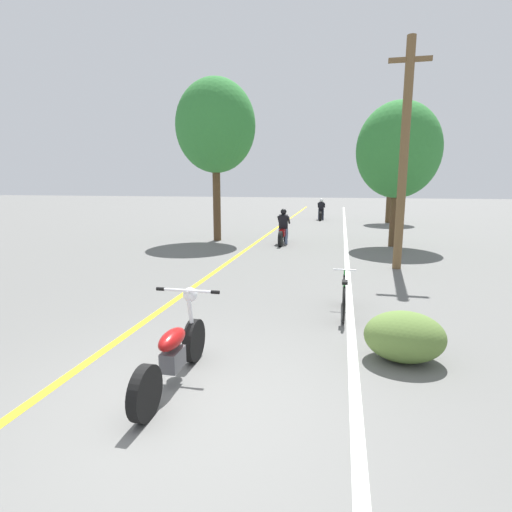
# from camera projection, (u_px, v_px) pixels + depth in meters

# --- Properties ---
(ground_plane) EXTENTS (120.00, 120.00, 0.00)m
(ground_plane) POSITION_uv_depth(u_px,v_px,m) (180.00, 407.00, 4.43)
(ground_plane) COLOR #60605E
(lane_stripe_center) EXTENTS (0.14, 48.00, 0.01)m
(lane_stripe_center) POSITION_uv_depth(u_px,v_px,m) (258.00, 241.00, 16.74)
(lane_stripe_center) COLOR yellow
(lane_stripe_center) RESTS_ON ground
(lane_stripe_edge) EXTENTS (0.14, 48.00, 0.01)m
(lane_stripe_edge) POSITION_uv_depth(u_px,v_px,m) (346.00, 244.00, 16.00)
(lane_stripe_edge) COLOR white
(lane_stripe_edge) RESTS_ON ground
(utility_pole) EXTENTS (1.10, 0.24, 6.24)m
(utility_pole) POSITION_uv_depth(u_px,v_px,m) (404.00, 154.00, 10.94)
(utility_pole) COLOR brown
(utility_pole) RESTS_ON ground
(roadside_tree_right_near) EXTENTS (3.09, 2.78, 5.41)m
(roadside_tree_right_near) POSITION_uv_depth(u_px,v_px,m) (398.00, 150.00, 14.86)
(roadside_tree_right_near) COLOR #513A23
(roadside_tree_right_near) RESTS_ON ground
(roadside_tree_right_far) EXTENTS (2.77, 2.49, 5.60)m
(roadside_tree_right_far) POSITION_uv_depth(u_px,v_px,m) (392.00, 156.00, 23.70)
(roadside_tree_right_far) COLOR #513A23
(roadside_tree_right_far) RESTS_ON ground
(roadside_tree_left) EXTENTS (3.28, 2.95, 6.59)m
(roadside_tree_left) POSITION_uv_depth(u_px,v_px,m) (215.00, 126.00, 16.21)
(roadside_tree_left) COLOR #513A23
(roadside_tree_left) RESTS_ON ground
(roadside_bush) EXTENTS (1.10, 0.88, 0.70)m
(roadside_bush) POSITION_uv_depth(u_px,v_px,m) (404.00, 336.00, 5.55)
(roadside_bush) COLOR #5B7A38
(roadside_bush) RESTS_ON ground
(motorcycle_foreground) EXTENTS (0.87, 2.03, 1.09)m
(motorcycle_foreground) POSITION_uv_depth(u_px,v_px,m) (174.00, 352.00, 4.88)
(motorcycle_foreground) COLOR black
(motorcycle_foreground) RESTS_ON ground
(motorcycle_rider_lead) EXTENTS (0.50, 2.09, 1.41)m
(motorcycle_rider_lead) POSITION_uv_depth(u_px,v_px,m) (283.00, 231.00, 15.99)
(motorcycle_rider_lead) COLOR black
(motorcycle_rider_lead) RESTS_ON ground
(motorcycle_rider_far) EXTENTS (0.50, 2.05, 1.38)m
(motorcycle_rider_far) POSITION_uv_depth(u_px,v_px,m) (321.00, 212.00, 26.21)
(motorcycle_rider_far) COLOR black
(motorcycle_rider_far) RESTS_ON ground
(bicycle_parked) EXTENTS (0.44, 1.66, 0.77)m
(bicycle_parked) POSITION_uv_depth(u_px,v_px,m) (344.00, 296.00, 7.51)
(bicycle_parked) COLOR black
(bicycle_parked) RESTS_ON ground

